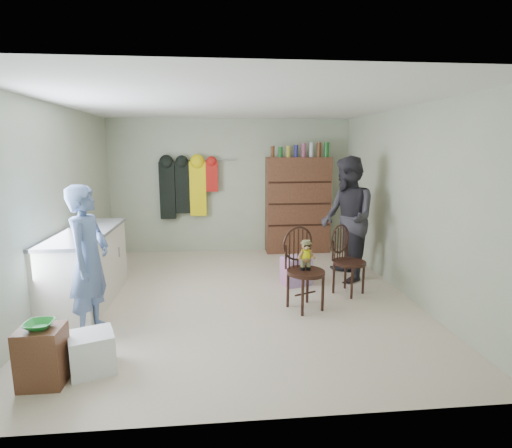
{
  "coord_description": "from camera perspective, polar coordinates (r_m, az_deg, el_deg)",
  "views": [
    {
      "loc": [
        -0.27,
        -5.09,
        1.96
      ],
      "look_at": [
        0.25,
        0.2,
        0.95
      ],
      "focal_mm": 28.0,
      "sensor_mm": 36.0,
      "label": 1
    }
  ],
  "objects": [
    {
      "name": "chair_far",
      "position": [
        5.58,
        12.75,
        -4.61
      ],
      "size": [
        0.59,
        0.59,
        0.94
      ],
      "rotation": [
        0.0,
        0.0,
        0.67
      ],
      "color": "black",
      "rests_on": "ground"
    },
    {
      "name": "room_walls",
      "position": [
        5.64,
        -2.88,
        6.87
      ],
      "size": [
        5.0,
        5.0,
        5.0
      ],
      "color": "#B2BA9C",
      "rests_on": "ground"
    },
    {
      "name": "plastic_tub",
      "position": [
        4.0,
        -22.38,
        -16.56
      ],
      "size": [
        0.47,
        0.46,
        0.35
      ],
      "primitive_type": "cube",
      "rotation": [
        0.0,
        0.0,
        0.37
      ],
      "color": "white",
      "rests_on": "ground"
    },
    {
      "name": "person_left",
      "position": [
        4.54,
        -22.75,
        -4.89
      ],
      "size": [
        0.47,
        0.64,
        1.6
      ],
      "primitive_type": "imported",
      "rotation": [
        0.0,
        0.0,
        1.41
      ],
      "color": "#566E9E",
      "rests_on": "ground"
    },
    {
      "name": "coat_rack",
      "position": [
        7.52,
        -9.88,
        5.18
      ],
      "size": [
        1.42,
        0.12,
        1.09
      ],
      "color": "#99999E",
      "rests_on": "ground"
    },
    {
      "name": "person_right",
      "position": [
        6.08,
        12.89,
        0.72
      ],
      "size": [
        0.73,
        0.92,
        1.86
      ],
      "primitive_type": "imported",
      "rotation": [
        0.0,
        0.0,
        -1.54
      ],
      "color": "#2D2B33",
      "rests_on": "ground"
    },
    {
      "name": "ground_plane",
      "position": [
        5.46,
        -2.45,
        -10.29
      ],
      "size": [
        5.0,
        5.0,
        0.0
      ],
      "primitive_type": "plane",
      "color": "beige",
      "rests_on": "ground"
    },
    {
      "name": "chair_front",
      "position": [
        4.94,
        6.8,
        -5.56
      ],
      "size": [
        0.6,
        0.6,
        1.02
      ],
      "rotation": [
        0.0,
        0.0,
        0.42
      ],
      "color": "black",
      "rests_on": "ground"
    },
    {
      "name": "counter",
      "position": [
        5.56,
        -23.09,
        -5.64
      ],
      "size": [
        0.64,
        1.86,
        0.94
      ],
      "color": "silver",
      "rests_on": "ground"
    },
    {
      "name": "stool",
      "position": [
        3.93,
        -28.21,
        -16.32
      ],
      "size": [
        0.35,
        0.3,
        0.5
      ],
      "primitive_type": "cube",
      "color": "brown",
      "rests_on": "ground"
    },
    {
      "name": "dresser",
      "position": [
        7.61,
        5.98,
        2.81
      ],
      "size": [
        1.2,
        0.39,
        2.07
      ],
      "color": "brown",
      "rests_on": "ground"
    },
    {
      "name": "bowl",
      "position": [
        3.82,
        -28.58,
        -12.55
      ],
      "size": [
        0.23,
        0.23,
        0.06
      ],
      "primitive_type": "imported",
      "color": "green",
      "rests_on": "stool"
    },
    {
      "name": "striped_bag",
      "position": [
        5.88,
        5.75,
        -6.67
      ],
      "size": [
        0.46,
        0.41,
        0.41
      ],
      "primitive_type": "cube",
      "rotation": [
        0.0,
        0.0,
        0.31
      ],
      "color": "pink",
      "rests_on": "ground"
    }
  ]
}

